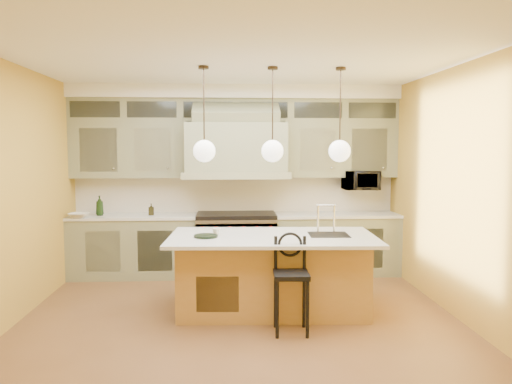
{
  "coord_description": "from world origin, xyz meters",
  "views": [
    {
      "loc": [
        -0.13,
        -5.42,
        1.97
      ],
      "look_at": [
        0.22,
        0.7,
        1.41
      ],
      "focal_mm": 35.0,
      "sensor_mm": 36.0,
      "label": 1
    }
  ],
  "objects": [
    {
      "name": "floor",
      "position": [
        0.0,
        0.0,
        0.0
      ],
      "size": [
        5.0,
        5.0,
        0.0
      ],
      "primitive_type": "plane",
      "color": "brown",
      "rests_on": "ground"
    },
    {
      "name": "ceiling",
      "position": [
        0.0,
        0.0,
        2.9
      ],
      "size": [
        5.0,
        5.0,
        0.0
      ],
      "primitive_type": "plane",
      "rotation": [
        3.14,
        0.0,
        0.0
      ],
      "color": "white",
      "rests_on": "wall_back"
    },
    {
      "name": "wall_back",
      "position": [
        0.0,
        2.5,
        1.45
      ],
      "size": [
        5.0,
        0.0,
        5.0
      ],
      "primitive_type": "plane",
      "rotation": [
        1.57,
        0.0,
        0.0
      ],
      "color": "gold",
      "rests_on": "ground"
    },
    {
      "name": "wall_front",
      "position": [
        0.0,
        -2.5,
        1.45
      ],
      "size": [
        5.0,
        0.0,
        5.0
      ],
      "primitive_type": "plane",
      "rotation": [
        -1.57,
        0.0,
        0.0
      ],
      "color": "gold",
      "rests_on": "ground"
    },
    {
      "name": "wall_left",
      "position": [
        -2.5,
        0.0,
        1.45
      ],
      "size": [
        0.0,
        5.0,
        5.0
      ],
      "primitive_type": "plane",
      "rotation": [
        1.57,
        0.0,
        1.57
      ],
      "color": "gold",
      "rests_on": "ground"
    },
    {
      "name": "wall_right",
      "position": [
        2.5,
        0.0,
        1.45
      ],
      "size": [
        0.0,
        5.0,
        5.0
      ],
      "primitive_type": "plane",
      "rotation": [
        1.57,
        0.0,
        -1.57
      ],
      "color": "gold",
      "rests_on": "ground"
    },
    {
      "name": "back_cabinetry",
      "position": [
        0.0,
        2.23,
        1.43
      ],
      "size": [
        5.0,
        0.77,
        2.9
      ],
      "color": "gray",
      "rests_on": "floor"
    },
    {
      "name": "range",
      "position": [
        0.0,
        2.14,
        0.49
      ],
      "size": [
        1.2,
        0.74,
        0.96
      ],
      "color": "silver",
      "rests_on": "floor"
    },
    {
      "name": "kitchen_island",
      "position": [
        0.41,
        0.45,
        0.47
      ],
      "size": [
        2.49,
        1.4,
        1.35
      ],
      "rotation": [
        0.0,
        0.0,
        -0.05
      ],
      "color": "#A27939",
      "rests_on": "floor"
    },
    {
      "name": "counter_stool",
      "position": [
        0.54,
        -0.27,
        0.59
      ],
      "size": [
        0.38,
        0.38,
        1.05
      ],
      "rotation": [
        0.0,
        0.0,
        -0.04
      ],
      "color": "black",
      "rests_on": "floor"
    },
    {
      "name": "microwave",
      "position": [
        1.95,
        2.25,
        1.45
      ],
      "size": [
        0.54,
        0.37,
        0.3
      ],
      "primitive_type": "imported",
      "color": "black",
      "rests_on": "back_cabinetry"
    },
    {
      "name": "oil_bottle_a",
      "position": [
        -2.05,
        2.15,
        1.09
      ],
      "size": [
        0.12,
        0.12,
        0.3
      ],
      "primitive_type": "imported",
      "rotation": [
        0.0,
        0.0,
        0.02
      ],
      "color": "black",
      "rests_on": "back_cabinetry"
    },
    {
      "name": "oil_bottle_b",
      "position": [
        -1.29,
        2.15,
        1.03
      ],
      "size": [
        0.09,
        0.09,
        0.18
      ],
      "primitive_type": "imported",
      "rotation": [
        0.0,
        0.0,
        0.13
      ],
      "color": "black",
      "rests_on": "back_cabinetry"
    },
    {
      "name": "fruit_bowl",
      "position": [
        -2.3,
        1.92,
        0.98
      ],
      "size": [
        0.31,
        0.31,
        0.07
      ],
      "primitive_type": "imported",
      "rotation": [
        0.0,
        0.0,
        -0.08
      ],
      "color": "silver",
      "rests_on": "back_cabinetry"
    },
    {
      "name": "cup",
      "position": [
        -0.26,
        0.43,
        0.96
      ],
      "size": [
        0.1,
        0.1,
        0.09
      ],
      "primitive_type": "imported",
      "rotation": [
        0.0,
        0.0,
        0.06
      ],
      "color": "white",
      "rests_on": "kitchen_island"
    },
    {
      "name": "pendant_left",
      "position": [
        -0.4,
        0.45,
        1.95
      ],
      "size": [
        0.26,
        0.26,
        1.11
      ],
      "color": "#2D2319",
      "rests_on": "ceiling"
    },
    {
      "name": "pendant_center",
      "position": [
        0.4,
        0.45,
        1.95
      ],
      "size": [
        0.26,
        0.26,
        1.11
      ],
      "color": "#2D2319",
      "rests_on": "ceiling"
    },
    {
      "name": "pendant_right",
      "position": [
        1.2,
        0.45,
        1.95
      ],
      "size": [
        0.26,
        0.26,
        1.11
      ],
      "color": "#2D2319",
      "rests_on": "ceiling"
    }
  ]
}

